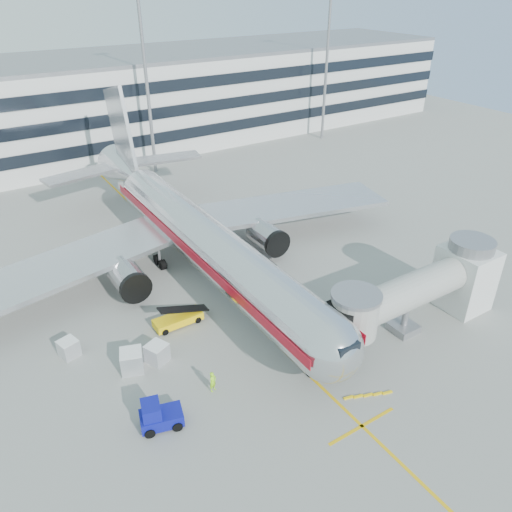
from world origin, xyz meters
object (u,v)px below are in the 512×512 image
ramp_worker (213,382)px  cargo_container_right (69,348)px  cargo_container_left (132,361)px  cargo_container_front (157,353)px  main_jet (194,232)px  belt_loader (178,319)px  baggage_tug (158,416)px

ramp_worker → cargo_container_right: bearing=107.1°
cargo_container_left → cargo_container_front: cargo_container_left is taller
cargo_container_right → ramp_worker: size_ratio=1.00×
main_jet → belt_loader: size_ratio=10.97×
cargo_container_front → ramp_worker: ramp_worker is taller
main_jet → cargo_container_left: main_jet is taller
cargo_container_front → ramp_worker: 5.82m
cargo_container_right → ramp_worker: 12.84m
cargo_container_left → cargo_container_right: cargo_container_left is taller
baggage_tug → cargo_container_right: (-3.32, 10.91, -0.21)m
cargo_container_left → ramp_worker: bearing=-51.7°
belt_loader → cargo_container_right: bearing=173.7°
belt_loader → baggage_tug: bearing=-121.5°
baggage_tug → main_jet: bearing=56.4°
cargo_container_right → ramp_worker: (8.12, -9.95, 0.12)m
cargo_container_front → ramp_worker: size_ratio=1.16×
baggage_tug → cargo_container_left: 6.47m
ramp_worker → main_jet: bearing=45.1°
cargo_container_right → cargo_container_front: 7.45m
cargo_container_left → cargo_container_front: size_ratio=1.07×
baggage_tug → ramp_worker: baggage_tug is taller
cargo_container_right → cargo_container_front: bearing=-37.9°
cargo_container_front → cargo_container_left: bearing=176.9°
ramp_worker → cargo_container_front: bearing=90.5°
main_jet → cargo_container_right: size_ratio=29.01×
belt_loader → baggage_tug: (-6.04, -9.88, 0.33)m
main_jet → ramp_worker: 18.78m
cargo_container_left → ramp_worker: size_ratio=1.24×
main_jet → belt_loader: main_jet is taller
cargo_container_right → cargo_container_front: cargo_container_front is taller
cargo_container_left → baggage_tug: bearing=-94.2°
belt_loader → cargo_container_front: (-3.48, -3.54, 0.19)m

